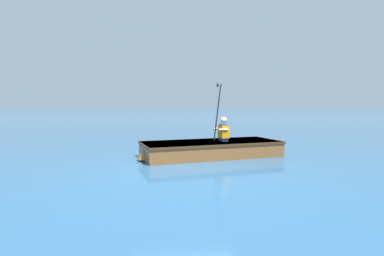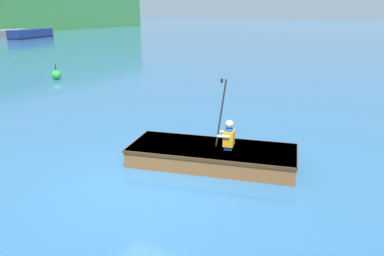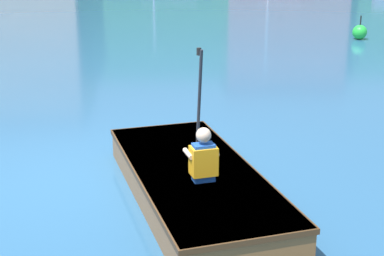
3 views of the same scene
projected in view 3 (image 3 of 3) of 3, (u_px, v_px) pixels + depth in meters
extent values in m
plane|color=#28567F|center=(79.00, 177.00, 7.73)|extent=(300.00, 300.00, 0.00)
cube|color=brown|center=(194.00, 184.00, 7.03)|extent=(2.18, 3.74, 0.39)
cube|color=#482C16|center=(194.00, 171.00, 6.98)|extent=(2.23, 3.79, 0.06)
cube|color=#482C16|center=(194.00, 172.00, 6.98)|extent=(1.82, 3.20, 0.02)
cone|color=brown|center=(160.00, 138.00, 8.56)|extent=(0.58, 0.58, 0.35)
cube|color=brown|center=(201.00, 181.00, 6.75)|extent=(1.29, 0.47, 0.03)
cube|color=#1E4CA5|center=(203.00, 162.00, 6.58)|extent=(0.27, 0.21, 0.44)
cube|color=orange|center=(203.00, 161.00, 6.58)|extent=(0.33, 0.28, 0.33)
sphere|color=beige|center=(204.00, 135.00, 6.48)|extent=(0.17, 0.17, 0.17)
cylinder|color=beige|center=(214.00, 151.00, 6.68)|extent=(0.12, 0.27, 0.06)
cylinder|color=beige|center=(188.00, 154.00, 6.60)|extent=(0.12, 0.27, 0.06)
cylinder|color=#232328|center=(199.00, 113.00, 6.58)|extent=(0.09, 0.22, 1.46)
cylinder|color=black|center=(199.00, 51.00, 6.37)|extent=(0.05, 0.05, 0.08)
sphere|color=green|center=(360.00, 32.00, 17.87)|extent=(0.44, 0.44, 0.44)
cylinder|color=black|center=(361.00, 20.00, 17.76)|extent=(0.04, 0.04, 0.28)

